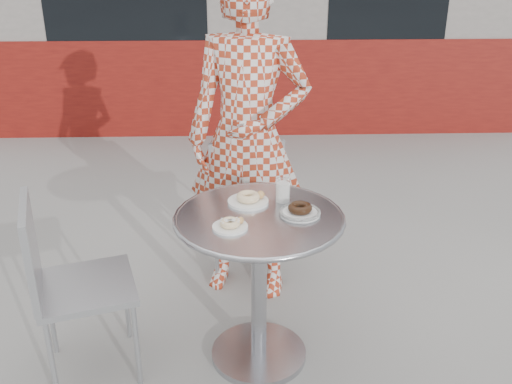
{
  "coord_description": "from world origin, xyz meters",
  "views": [
    {
      "loc": [
        -0.12,
        -2.26,
        1.9
      ],
      "look_at": [
        -0.04,
        0.12,
        0.85
      ],
      "focal_mm": 40.0,
      "sensor_mm": 36.0,
      "label": 1
    }
  ],
  "objects_px": {
    "seated_person": "(248,139)",
    "plate_near": "(231,224)",
    "plate_checker": "(300,211)",
    "chair_left": "(88,320)",
    "chair_far": "(243,227)",
    "plate_far": "(249,199)",
    "bistro_table": "(259,253)",
    "milk_cup": "(283,191)"
  },
  "relations": [
    {
      "from": "bistro_table",
      "to": "plate_checker",
      "type": "height_order",
      "value": "plate_checker"
    },
    {
      "from": "plate_near",
      "to": "bistro_table",
      "type": "bearing_deg",
      "value": 42.34
    },
    {
      "from": "chair_far",
      "to": "milk_cup",
      "type": "distance_m",
      "value": 0.93
    },
    {
      "from": "plate_far",
      "to": "plate_checker",
      "type": "xyz_separation_m",
      "value": [
        0.23,
        -0.13,
        -0.0
      ]
    },
    {
      "from": "chair_far",
      "to": "plate_checker",
      "type": "relative_size",
      "value": 4.75
    },
    {
      "from": "bistro_table",
      "to": "plate_checker",
      "type": "bearing_deg",
      "value": 3.07
    },
    {
      "from": "plate_near",
      "to": "plate_far",
      "type": "bearing_deg",
      "value": 71.83
    },
    {
      "from": "chair_left",
      "to": "plate_near",
      "type": "relative_size",
      "value": 5.88
    },
    {
      "from": "chair_left",
      "to": "plate_checker",
      "type": "bearing_deg",
      "value": -103.35
    },
    {
      "from": "chair_far",
      "to": "plate_near",
      "type": "distance_m",
      "value": 1.12
    },
    {
      "from": "seated_person",
      "to": "plate_far",
      "type": "xyz_separation_m",
      "value": [
        -0.01,
        -0.52,
        -0.12
      ]
    },
    {
      "from": "chair_left",
      "to": "plate_near",
      "type": "xyz_separation_m",
      "value": [
        0.68,
        -0.06,
        0.52
      ]
    },
    {
      "from": "seated_person",
      "to": "plate_near",
      "type": "height_order",
      "value": "seated_person"
    },
    {
      "from": "seated_person",
      "to": "plate_near",
      "type": "xyz_separation_m",
      "value": [
        -0.09,
        -0.77,
        -0.13
      ]
    },
    {
      "from": "bistro_table",
      "to": "milk_cup",
      "type": "relative_size",
      "value": 7.07
    },
    {
      "from": "bistro_table",
      "to": "plate_far",
      "type": "bearing_deg",
      "value": 106.95
    },
    {
      "from": "plate_near",
      "to": "chair_left",
      "type": "bearing_deg",
      "value": 175.16
    },
    {
      "from": "chair_far",
      "to": "bistro_table",
      "type": "bearing_deg",
      "value": 86.87
    },
    {
      "from": "milk_cup",
      "to": "plate_far",
      "type": "bearing_deg",
      "value": -175.51
    },
    {
      "from": "seated_person",
      "to": "plate_far",
      "type": "height_order",
      "value": "seated_person"
    },
    {
      "from": "chair_left",
      "to": "plate_checker",
      "type": "relative_size",
      "value": 4.77
    },
    {
      "from": "bistro_table",
      "to": "chair_far",
      "type": "height_order",
      "value": "chair_far"
    },
    {
      "from": "chair_far",
      "to": "seated_person",
      "type": "relative_size",
      "value": 0.49
    },
    {
      "from": "chair_far",
      "to": "seated_person",
      "type": "xyz_separation_m",
      "value": [
        0.03,
        -0.22,
        0.65
      ]
    },
    {
      "from": "seated_person",
      "to": "plate_near",
      "type": "bearing_deg",
      "value": -82.92
    },
    {
      "from": "plate_checker",
      "to": "chair_left",
      "type": "bearing_deg",
      "value": -176.1
    },
    {
      "from": "plate_checker",
      "to": "milk_cup",
      "type": "height_order",
      "value": "milk_cup"
    },
    {
      "from": "bistro_table",
      "to": "plate_near",
      "type": "relative_size",
      "value": 5.11
    },
    {
      "from": "plate_far",
      "to": "plate_near",
      "type": "relative_size",
      "value": 1.25
    },
    {
      "from": "plate_far",
      "to": "chair_left",
      "type": "bearing_deg",
      "value": -165.5
    },
    {
      "from": "bistro_table",
      "to": "seated_person",
      "type": "relative_size",
      "value": 0.42
    },
    {
      "from": "milk_cup",
      "to": "plate_near",
      "type": "bearing_deg",
      "value": -132.29
    },
    {
      "from": "plate_checker",
      "to": "bistro_table",
      "type": "bearing_deg",
      "value": -176.93
    },
    {
      "from": "bistro_table",
      "to": "milk_cup",
      "type": "distance_m",
      "value": 0.31
    },
    {
      "from": "plate_near",
      "to": "milk_cup",
      "type": "bearing_deg",
      "value": 47.71
    },
    {
      "from": "chair_left",
      "to": "chair_far",
      "type": "bearing_deg",
      "value": -55.63
    },
    {
      "from": "bistro_table",
      "to": "milk_cup",
      "type": "bearing_deg",
      "value": 52.48
    },
    {
      "from": "plate_far",
      "to": "plate_near",
      "type": "bearing_deg",
      "value": -108.17
    },
    {
      "from": "plate_far",
      "to": "milk_cup",
      "type": "relative_size",
      "value": 1.73
    },
    {
      "from": "seated_person",
      "to": "milk_cup",
      "type": "relative_size",
      "value": 16.65
    },
    {
      "from": "chair_left",
      "to": "seated_person",
      "type": "bearing_deg",
      "value": -64.39
    },
    {
      "from": "plate_far",
      "to": "plate_near",
      "type": "xyz_separation_m",
      "value": [
        -0.08,
        -0.25,
        -0.0
      ]
    }
  ]
}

